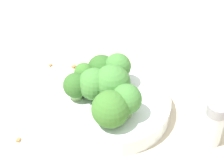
% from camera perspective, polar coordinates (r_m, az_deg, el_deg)
% --- Properties ---
extents(ground_plane, '(3.00, 3.00, 0.00)m').
position_cam_1_polar(ground_plane, '(0.63, -0.00, -4.25)').
color(ground_plane, beige).
extents(bowl, '(0.19, 0.19, 0.03)m').
position_cam_1_polar(bowl, '(0.62, -0.00, -3.26)').
color(bowl, silver).
rests_on(bowl, ground_plane).
extents(broccoli_floret_0, '(0.06, 0.06, 0.06)m').
position_cam_1_polar(broccoli_floret_0, '(0.58, 0.33, -0.01)').
color(broccoli_floret_0, '#84AD66').
rests_on(broccoli_floret_0, bowl).
extents(broccoli_floret_1, '(0.05, 0.05, 0.06)m').
position_cam_1_polar(broccoli_floret_1, '(0.56, 2.22, -2.44)').
color(broccoli_floret_1, '#7A9E5B').
rests_on(broccoli_floret_1, bowl).
extents(broccoli_floret_2, '(0.05, 0.05, 0.06)m').
position_cam_1_polar(broccoli_floret_2, '(0.59, -2.74, -0.17)').
color(broccoli_floret_2, '#7A9E5B').
rests_on(broccoli_floret_2, bowl).
extents(broccoli_floret_3, '(0.04, 0.04, 0.05)m').
position_cam_1_polar(broccoli_floret_3, '(0.59, -5.61, -0.62)').
color(broccoli_floret_3, '#84AD66').
rests_on(broccoli_floret_3, bowl).
extents(broccoli_floret_4, '(0.03, 0.03, 0.05)m').
position_cam_1_polar(broccoli_floret_4, '(0.61, -4.28, 1.44)').
color(broccoli_floret_4, '#8EB770').
rests_on(broccoli_floret_4, bowl).
extents(broccoli_floret_5, '(0.06, 0.06, 0.06)m').
position_cam_1_polar(broccoli_floret_5, '(0.55, -0.22, -3.90)').
color(broccoli_floret_5, '#7A9E5B').
rests_on(broccoli_floret_5, bowl).
extents(broccoli_floret_6, '(0.05, 0.05, 0.05)m').
position_cam_1_polar(broccoli_floret_6, '(0.62, -1.60, 2.25)').
color(broccoli_floret_6, '#84AD66').
rests_on(broccoli_floret_6, bowl).
extents(broccoli_floret_7, '(0.04, 0.04, 0.06)m').
position_cam_1_polar(broccoli_floret_7, '(0.61, 0.87, 2.59)').
color(broccoli_floret_7, '#7A9E5B').
rests_on(broccoli_floret_7, bowl).
extents(pepper_shaker, '(0.03, 0.03, 0.08)m').
position_cam_1_polar(pepper_shaker, '(0.58, 15.31, -5.77)').
color(pepper_shaker, silver).
rests_on(pepper_shaker, ground_plane).
extents(almond_crumb_0, '(0.01, 0.01, 0.01)m').
position_cam_1_polar(almond_crumb_0, '(0.60, -14.10, -8.16)').
color(almond_crumb_0, olive).
rests_on(almond_crumb_0, ground_plane).
extents(almond_crumb_1, '(0.01, 0.01, 0.01)m').
position_cam_1_polar(almond_crumb_1, '(0.72, -5.84, 2.80)').
color(almond_crumb_1, olive).
rests_on(almond_crumb_1, ground_plane).
extents(almond_crumb_2, '(0.01, 0.01, 0.01)m').
position_cam_1_polar(almond_crumb_2, '(0.73, -9.37, 2.94)').
color(almond_crumb_2, olive).
rests_on(almond_crumb_2, ground_plane).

